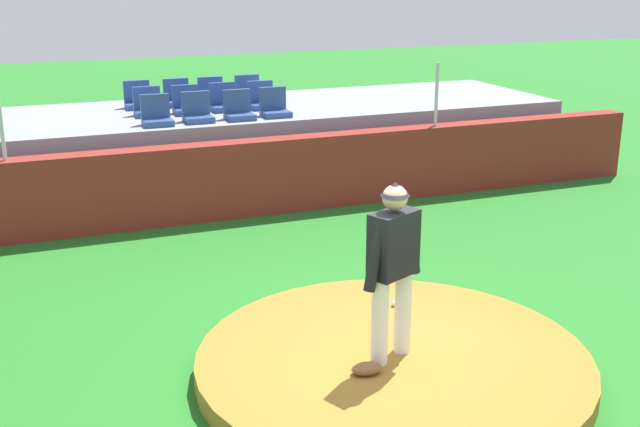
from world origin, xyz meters
TOP-DOWN VIEW (x-y plane):
  - ground_plane at (0.00, 0.00)m, footprint 60.00×60.00m
  - pitchers_mound at (0.00, 0.00)m, footprint 4.00×4.00m
  - pitcher at (-0.06, -0.05)m, footprint 0.78×0.44m
  - baseball at (0.54, 1.05)m, footprint 0.07×0.07m
  - fielding_glove at (-0.43, -0.28)m, footprint 0.32×0.24m
  - brick_barrier at (0.00, 5.75)m, footprint 15.46×0.40m
  - fence_post_left at (-3.47, 5.75)m, footprint 0.06×0.06m
  - fence_post_right at (3.68, 5.75)m, footprint 0.06×0.06m
  - bleacher_platform at (0.00, 7.91)m, footprint 13.61×3.29m
  - stadium_chair_0 at (-1.06, 6.76)m, footprint 0.48×0.44m
  - stadium_chair_1 at (-0.36, 6.81)m, footprint 0.48×0.44m
  - stadium_chair_2 at (0.36, 6.77)m, footprint 0.48×0.44m
  - stadium_chair_3 at (1.03, 6.81)m, footprint 0.48×0.44m
  - stadium_chair_4 at (-1.04, 7.69)m, footprint 0.48×0.44m
  - stadium_chair_5 at (-0.35, 7.64)m, footprint 0.48×0.44m
  - stadium_chair_6 at (0.34, 7.69)m, footprint 0.48×0.44m
  - stadium_chair_7 at (1.06, 7.66)m, footprint 0.48×0.44m
  - stadium_chair_8 at (-1.08, 8.54)m, footprint 0.48×0.44m
  - stadium_chair_9 at (-0.34, 8.54)m, footprint 0.48×0.44m
  - stadium_chair_10 at (0.33, 8.52)m, footprint 0.48×0.44m
  - stadium_chair_11 at (1.08, 8.55)m, footprint 0.48×0.44m

SIDE VIEW (x-z plane):
  - ground_plane at x=0.00m, z-range 0.00..0.00m
  - pitchers_mound at x=0.00m, z-range 0.00..0.22m
  - baseball at x=0.54m, z-range 0.22..0.30m
  - fielding_glove at x=-0.43m, z-range 0.22..0.33m
  - brick_barrier at x=0.00m, z-range 0.00..1.25m
  - bleacher_platform at x=0.00m, z-range 0.00..1.42m
  - pitcher at x=-0.06m, z-range 0.37..2.18m
  - stadium_chair_0 at x=-1.06m, z-range 1.33..1.83m
  - stadium_chair_1 at x=-0.36m, z-range 1.33..1.83m
  - stadium_chair_2 at x=0.36m, z-range 1.33..1.83m
  - stadium_chair_3 at x=1.03m, z-range 1.33..1.83m
  - stadium_chair_4 at x=-1.04m, z-range 1.33..1.83m
  - stadium_chair_5 at x=-0.35m, z-range 1.33..1.83m
  - stadium_chair_6 at x=0.34m, z-range 1.33..1.83m
  - stadium_chair_7 at x=1.06m, z-range 1.33..1.83m
  - stadium_chair_8 at x=-1.08m, z-range 1.33..1.83m
  - stadium_chair_9 at x=-0.34m, z-range 1.33..1.83m
  - stadium_chair_10 at x=0.33m, z-range 1.33..1.83m
  - stadium_chair_11 at x=1.08m, z-range 1.33..1.83m
  - fence_post_left at x=-3.47m, z-range 1.25..2.35m
  - fence_post_right at x=3.68m, z-range 1.25..2.35m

